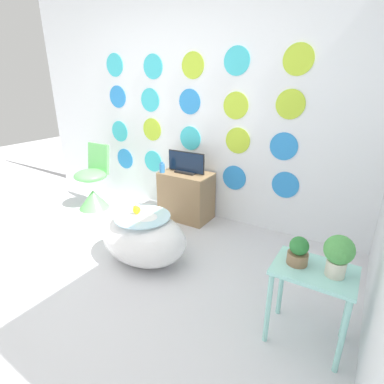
# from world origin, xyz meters

# --- Properties ---
(ground_plane) EXTENTS (12.00, 12.00, 0.00)m
(ground_plane) POSITION_xyz_m (0.00, 0.00, 0.00)
(ground_plane) COLOR silver
(wall_back_dotted) EXTENTS (4.97, 0.05, 2.60)m
(wall_back_dotted) POSITION_xyz_m (-0.00, 2.04, 1.30)
(wall_back_dotted) COLOR white
(wall_back_dotted) RESTS_ON ground_plane
(bathtub) EXTENTS (0.82, 0.60, 0.46)m
(bathtub) POSITION_xyz_m (0.23, 0.84, 0.23)
(bathtub) COLOR white
(bathtub) RESTS_ON ground_plane
(rubber_duck) EXTENTS (0.07, 0.07, 0.08)m
(rubber_duck) POSITION_xyz_m (0.17, 0.82, 0.50)
(rubber_duck) COLOR yellow
(rubber_duck) RESTS_ON bathtub
(chair) EXTENTS (0.40, 0.40, 0.81)m
(chair) POSITION_xyz_m (-1.12, 1.44, 0.27)
(chair) COLOR #66C166
(chair) RESTS_ON ground_plane
(tv_cabinet) EXTENTS (0.58, 0.37, 0.56)m
(tv_cabinet) POSITION_xyz_m (0.06, 1.81, 0.28)
(tv_cabinet) COLOR #8E704C
(tv_cabinet) RESTS_ON ground_plane
(tv) EXTENTS (0.47, 0.12, 0.25)m
(tv) POSITION_xyz_m (0.06, 1.81, 0.67)
(tv) COLOR black
(tv) RESTS_ON tv_cabinet
(vase) EXTENTS (0.06, 0.06, 0.12)m
(vase) POSITION_xyz_m (-0.19, 1.68, 0.61)
(vase) COLOR #2D72B7
(vase) RESTS_ON tv_cabinet
(side_table) EXTENTS (0.46, 0.33, 0.53)m
(side_table) POSITION_xyz_m (1.67, 0.68, 0.42)
(side_table) COLOR #99E0D8
(side_table) RESTS_ON ground_plane
(potted_plant_left) EXTENTS (0.12, 0.12, 0.18)m
(potted_plant_left) POSITION_xyz_m (1.57, 0.68, 0.61)
(potted_plant_left) COLOR #8C6B4C
(potted_plant_left) RESTS_ON side_table
(potted_plant_right) EXTENTS (0.16, 0.16, 0.25)m
(potted_plant_right) POSITION_xyz_m (1.78, 0.67, 0.67)
(potted_plant_right) COLOR beige
(potted_plant_right) RESTS_ON side_table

